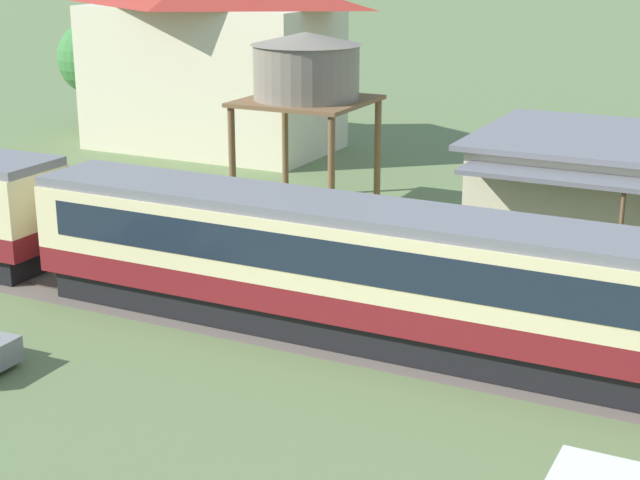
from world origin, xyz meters
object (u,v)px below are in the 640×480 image
Objects in this scene: water_tower at (306,70)px; passenger_train at (370,268)px; yard_tree_1 at (95,58)px; station_house_red_roof at (212,53)px.

passenger_train is at bearing -55.03° from water_tower.
yard_tree_1 is (-19.81, 11.24, -1.74)m from water_tower.
yard_tree_1 is at bearing 141.07° from passenger_train.
station_house_red_roof is 9.25m from yard_tree_1.
water_tower is 1.16× the size of yard_tree_1.
water_tower is at bearing 124.97° from passenger_train.
passenger_train is at bearing -48.39° from station_house_red_roof.
station_house_red_roof reaches higher than yard_tree_1.
station_house_red_roof is 1.84× the size of water_tower.
station_house_red_roof is at bearing 131.61° from passenger_train.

